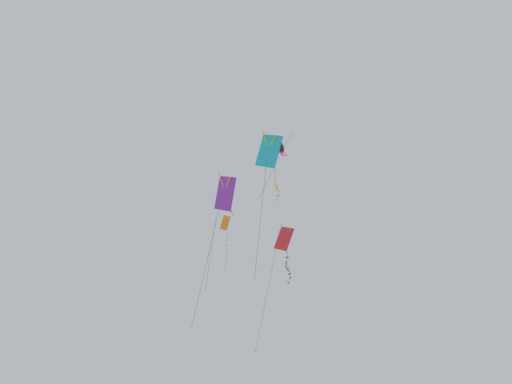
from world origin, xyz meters
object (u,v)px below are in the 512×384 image
(kite_diamond_highest, at_px, (284,240))
(kite_fish_mid_left, at_px, (278,145))
(kite_diamond_near_right, at_px, (225,194))
(kite_diamond_far_centre, at_px, (225,225))
(kite_diamond_near_left, at_px, (269,152))

(kite_diamond_highest, relative_size, kite_fish_mid_left, 1.47)
(kite_diamond_near_right, xyz_separation_m, kite_fish_mid_left, (-0.29, -3.24, 6.39))
(kite_fish_mid_left, bearing_deg, kite_diamond_far_centre, -169.90)
(kite_diamond_highest, distance_m, kite_diamond_far_centre, 5.07)
(kite_diamond_near_right, height_order, kite_diamond_far_centre, kite_diamond_far_centre)
(kite_fish_mid_left, height_order, kite_diamond_near_left, kite_fish_mid_left)
(kite_diamond_highest, xyz_separation_m, kite_fish_mid_left, (-2.67, 2.27, 4.30))
(kite_diamond_near_right, bearing_deg, kite_diamond_far_centre, 138.50)
(kite_diamond_highest, relative_size, kite_diamond_near_left, 1.02)
(kite_fish_mid_left, bearing_deg, kite_diamond_near_left, -28.66)
(kite_diamond_near_right, xyz_separation_m, kite_diamond_near_left, (-3.92, 0.15, -0.94))
(kite_diamond_highest, bearing_deg, kite_diamond_far_centre, -160.48)
(kite_fish_mid_left, xyz_separation_m, kite_diamond_near_left, (-3.63, 3.39, -7.33))
(kite_diamond_near_left, bearing_deg, kite_diamond_highest, 120.99)
(kite_diamond_near_right, distance_m, kite_diamond_near_left, 4.03)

